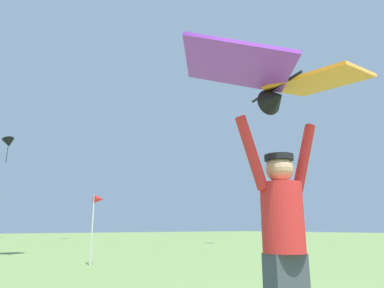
{
  "coord_description": "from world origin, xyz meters",
  "views": [
    {
      "loc": [
        -2.54,
        -1.45,
        1.02
      ],
      "look_at": [
        -0.25,
        1.62,
        1.95
      ],
      "focal_mm": 32.2,
      "sensor_mm": 36.0,
      "label": 1
    }
  ],
  "objects_px": {
    "held_stunt_kite": "(280,80)",
    "distant_kite_black_low_right": "(9,143)",
    "marker_flag": "(98,204)",
    "kite_flyer_person": "(284,238)",
    "distant_kite_white_low_left": "(243,53)"
  },
  "relations": [
    {
      "from": "held_stunt_kite",
      "to": "distant_kite_black_low_right",
      "type": "relative_size",
      "value": 0.75
    },
    {
      "from": "marker_flag",
      "to": "kite_flyer_person",
      "type": "bearing_deg",
      "value": -101.03
    },
    {
      "from": "kite_flyer_person",
      "to": "distant_kite_black_low_right",
      "type": "relative_size",
      "value": 0.77
    },
    {
      "from": "kite_flyer_person",
      "to": "marker_flag",
      "type": "height_order",
      "value": "kite_flyer_person"
    },
    {
      "from": "distant_kite_white_low_left",
      "to": "marker_flag",
      "type": "relative_size",
      "value": 0.41
    },
    {
      "from": "distant_kite_black_low_right",
      "to": "marker_flag",
      "type": "relative_size",
      "value": 1.31
    },
    {
      "from": "kite_flyer_person",
      "to": "distant_kite_white_low_left",
      "type": "xyz_separation_m",
      "value": [
        11.46,
        11.41,
        10.25
      ]
    },
    {
      "from": "kite_flyer_person",
      "to": "distant_kite_black_low_right",
      "type": "height_order",
      "value": "distant_kite_black_low_right"
    },
    {
      "from": "distant_kite_white_low_left",
      "to": "marker_flag",
      "type": "distance_m",
      "value": 14.27
    },
    {
      "from": "held_stunt_kite",
      "to": "distant_kite_white_low_left",
      "type": "height_order",
      "value": "distant_kite_white_low_left"
    },
    {
      "from": "kite_flyer_person",
      "to": "distant_kite_white_low_left",
      "type": "height_order",
      "value": "distant_kite_white_low_left"
    },
    {
      "from": "held_stunt_kite",
      "to": "distant_kite_black_low_right",
      "type": "distance_m",
      "value": 34.13
    },
    {
      "from": "distant_kite_white_low_left",
      "to": "distant_kite_black_low_right",
      "type": "xyz_separation_m",
      "value": [
        -8.8,
        21.93,
        -2.55
      ]
    },
    {
      "from": "kite_flyer_person",
      "to": "distant_kite_black_low_right",
      "type": "bearing_deg",
      "value": 85.44
    },
    {
      "from": "marker_flag",
      "to": "held_stunt_kite",
      "type": "bearing_deg",
      "value": -101.07
    }
  ]
}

